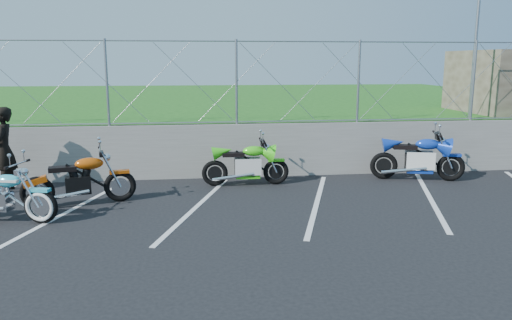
{
  "coord_description": "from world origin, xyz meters",
  "views": [
    {
      "loc": [
        0.01,
        -8.45,
        2.79
      ],
      "look_at": [
        1.2,
        1.3,
        0.84
      ],
      "focal_mm": 35.0,
      "sensor_mm": 36.0,
      "label": 1
    }
  ],
  "objects": [
    {
      "name": "sign_pole",
      "position": [
        7.2,
        3.9,
        2.8
      ],
      "size": [
        0.08,
        0.08,
        3.0
      ],
      "primitive_type": "cylinder",
      "color": "gray",
      "rests_on": "grass_field"
    },
    {
      "name": "grass_field",
      "position": [
        0.0,
        13.5,
        0.65
      ],
      "size": [
        30.0,
        20.0,
        1.3
      ],
      "primitive_type": "cube",
      "color": "#1C5316",
      "rests_on": "ground"
    },
    {
      "name": "person_standing",
      "position": [
        -4.09,
        2.66,
        0.92
      ],
      "size": [
        0.53,
        0.73,
        1.84
      ],
      "primitive_type": "imported",
      "rotation": [
        0.0,
        0.0,
        -1.43
      ],
      "color": "black",
      "rests_on": "ground"
    },
    {
      "name": "ground",
      "position": [
        0.0,
        0.0,
        0.0
      ],
      "size": [
        90.0,
        90.0,
        0.0
      ],
      "primitive_type": "plane",
      "color": "black",
      "rests_on": "ground"
    },
    {
      "name": "parking_lines",
      "position": [
        1.2,
        1.0,
        0.0
      ],
      "size": [
        18.29,
        4.31,
        0.01
      ],
      "color": "silver",
      "rests_on": "ground"
    },
    {
      "name": "chain_link_fence",
      "position": [
        0.0,
        3.5,
        2.3
      ],
      "size": [
        28.0,
        0.03,
        2.0
      ],
      "color": "gray",
      "rests_on": "retaining_wall"
    },
    {
      "name": "naked_orange",
      "position": [
        -2.25,
        1.4,
        0.46
      ],
      "size": [
        2.15,
        0.74,
        1.08
      ],
      "rotation": [
        0.0,
        0.0,
        0.22
      ],
      "color": "black",
      "rests_on": "ground"
    },
    {
      "name": "retaining_wall",
      "position": [
        0.0,
        3.5,
        0.65
      ],
      "size": [
        30.0,
        0.22,
        1.3
      ],
      "primitive_type": "cube",
      "color": "slate",
      "rests_on": "ground"
    },
    {
      "name": "sportbike_green",
      "position": [
        1.15,
        2.59,
        0.45
      ],
      "size": [
        2.0,
        0.71,
        1.03
      ],
      "rotation": [
        0.0,
        0.0,
        -0.01
      ],
      "color": "black",
      "rests_on": "ground"
    },
    {
      "name": "sportbike_blue",
      "position": [
        5.25,
        2.59,
        0.49
      ],
      "size": [
        2.15,
        0.83,
        1.14
      ],
      "rotation": [
        0.0,
        0.0,
        -0.26
      ],
      "color": "black",
      "rests_on": "ground"
    },
    {
      "name": "cruiser_turquoise",
      "position": [
        -3.41,
        0.46,
        0.43
      ],
      "size": [
        2.11,
        0.73,
        1.07
      ],
      "rotation": [
        0.0,
        0.0,
        -0.24
      ],
      "color": "black",
      "rests_on": "ground"
    }
  ]
}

